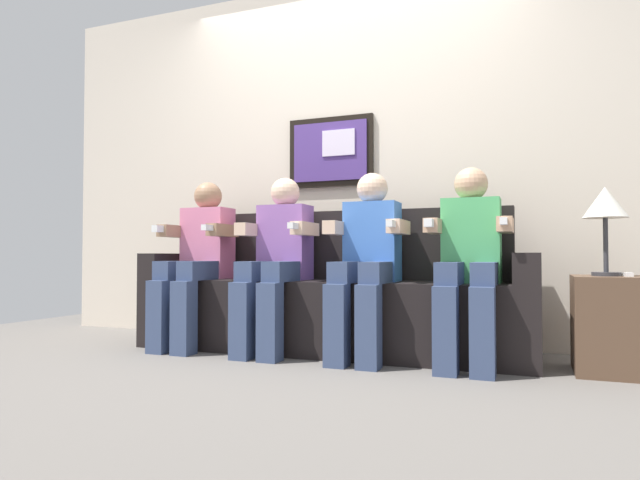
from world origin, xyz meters
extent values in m
plane|color=#66605B|center=(0.00, 0.00, 0.00)|extent=(6.36, 6.36, 0.00)
cube|color=beige|center=(0.00, 0.77, 1.30)|extent=(4.89, 0.05, 2.60)
cube|color=black|center=(-0.14, 0.72, 1.35)|extent=(0.63, 0.03, 0.50)
cube|color=#4C337F|center=(-0.14, 0.71, 1.35)|extent=(0.55, 0.02, 0.42)
cube|color=silver|center=(-0.07, 0.70, 1.41)|extent=(0.24, 0.02, 0.18)
cube|color=black|center=(0.00, 0.29, 0.23)|extent=(2.21, 0.58, 0.45)
cube|color=black|center=(0.00, 0.51, 0.68)|extent=(2.21, 0.14, 0.45)
cube|color=black|center=(-1.17, 0.29, 0.31)|extent=(0.14, 0.58, 0.62)
cube|color=black|center=(1.17, 0.29, 0.31)|extent=(0.14, 0.58, 0.62)
cube|color=pink|center=(-0.88, 0.28, 0.69)|extent=(0.32, 0.20, 0.48)
sphere|color=#9E7556|center=(-0.88, 0.28, 1.02)|extent=(0.19, 0.19, 0.19)
cube|color=#38476B|center=(-0.97, 0.08, 0.51)|extent=(0.12, 0.40, 0.12)
cube|color=#38476B|center=(-0.79, 0.08, 0.51)|extent=(0.12, 0.40, 0.12)
cube|color=#38476B|center=(-0.97, -0.12, 0.23)|extent=(0.12, 0.12, 0.45)
cube|color=#38476B|center=(-0.79, -0.12, 0.23)|extent=(0.12, 0.12, 0.45)
cube|color=#9E7556|center=(-1.07, 0.16, 0.77)|extent=(0.08, 0.28, 0.08)
cube|color=#9E7556|center=(-0.69, 0.16, 0.77)|extent=(0.08, 0.28, 0.08)
cube|color=white|center=(-0.69, 0.00, 0.78)|extent=(0.04, 0.13, 0.04)
cube|color=white|center=(-1.07, 0.00, 0.78)|extent=(0.04, 0.10, 0.04)
cube|color=#8C59A5|center=(-0.29, 0.28, 0.69)|extent=(0.32, 0.20, 0.48)
sphere|color=beige|center=(-0.29, 0.28, 1.02)|extent=(0.19, 0.19, 0.19)
cube|color=#38476B|center=(-0.38, 0.08, 0.51)|extent=(0.12, 0.40, 0.12)
cube|color=#38476B|center=(-0.20, 0.08, 0.51)|extent=(0.12, 0.40, 0.12)
cube|color=#38476B|center=(-0.38, -0.12, 0.23)|extent=(0.12, 0.12, 0.45)
cube|color=#38476B|center=(-0.20, -0.12, 0.23)|extent=(0.12, 0.12, 0.45)
cube|color=beige|center=(-0.48, 0.16, 0.77)|extent=(0.08, 0.28, 0.08)
cube|color=beige|center=(-0.10, 0.16, 0.77)|extent=(0.08, 0.28, 0.08)
cube|color=white|center=(-0.10, 0.00, 0.78)|extent=(0.04, 0.13, 0.04)
cube|color=#3F72CC|center=(0.29, 0.28, 0.69)|extent=(0.32, 0.20, 0.48)
sphere|color=beige|center=(0.29, 0.28, 1.02)|extent=(0.19, 0.19, 0.19)
cube|color=#38476B|center=(0.20, 0.08, 0.51)|extent=(0.12, 0.40, 0.12)
cube|color=#38476B|center=(0.38, 0.08, 0.51)|extent=(0.12, 0.40, 0.12)
cube|color=#38476B|center=(0.20, -0.12, 0.23)|extent=(0.12, 0.12, 0.45)
cube|color=#38476B|center=(0.38, -0.12, 0.23)|extent=(0.12, 0.12, 0.45)
cube|color=beige|center=(0.10, 0.16, 0.77)|extent=(0.08, 0.28, 0.08)
cube|color=beige|center=(0.48, 0.16, 0.77)|extent=(0.08, 0.28, 0.08)
cube|color=white|center=(0.48, 0.00, 0.78)|extent=(0.04, 0.13, 0.04)
cube|color=#4CB266|center=(0.88, 0.28, 0.69)|extent=(0.32, 0.20, 0.48)
sphere|color=tan|center=(0.88, 0.28, 1.02)|extent=(0.19, 0.19, 0.19)
cube|color=#38476B|center=(0.79, 0.08, 0.51)|extent=(0.12, 0.40, 0.12)
cube|color=#38476B|center=(0.97, 0.08, 0.51)|extent=(0.12, 0.40, 0.12)
cube|color=#38476B|center=(0.79, -0.12, 0.23)|extent=(0.12, 0.12, 0.45)
cube|color=#38476B|center=(0.97, -0.12, 0.23)|extent=(0.12, 0.12, 0.45)
cube|color=tan|center=(0.69, 0.16, 0.77)|extent=(0.08, 0.28, 0.08)
cube|color=tan|center=(1.07, 0.16, 0.77)|extent=(0.08, 0.28, 0.08)
cube|color=white|center=(1.07, 0.00, 0.78)|extent=(0.04, 0.13, 0.04)
cube|color=white|center=(0.69, 0.00, 0.78)|extent=(0.04, 0.10, 0.04)
cube|color=brown|center=(1.59, 0.22, 0.25)|extent=(0.40, 0.40, 0.50)
cylinder|color=#333338|center=(1.56, 0.21, 0.51)|extent=(0.14, 0.14, 0.02)
cylinder|color=#333338|center=(1.56, 0.21, 0.66)|extent=(0.02, 0.02, 0.28)
cone|color=silver|center=(1.56, 0.21, 0.88)|extent=(0.22, 0.22, 0.16)
cube|color=white|center=(1.65, 0.20, 0.51)|extent=(0.04, 0.13, 0.02)
camera|label=1|loc=(1.20, -2.95, 0.60)|focal=30.79mm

